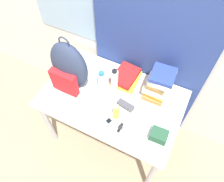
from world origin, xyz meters
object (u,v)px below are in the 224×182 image
sunglasses_case (126,105)px  wristwatch (120,128)px  water_bottle (102,80)px  sports_bottle (114,80)px  sunscreen_bottle (116,112)px  camera_pouch (159,135)px  book_stack_left (126,77)px  backpack (69,67)px  book_stack_center (159,83)px  cell_phone (109,121)px

sunglasses_case → wristwatch: (0.05, -0.20, -0.01)m
water_bottle → sunglasses_case: water_bottle is taller
sports_bottle → wristwatch: size_ratio=2.74×
sunscreen_bottle → camera_pouch: (0.37, -0.02, -0.04)m
book_stack_left → camera_pouch: 0.62m
backpack → sports_bottle: backpack is taller
backpack → book_stack_center: size_ratio=2.04×
sunscreen_bottle → book_stack_center: bearing=60.9°
book_stack_center → sports_bottle: book_stack_center is taller
book_stack_center → sunscreen_bottle: (-0.21, -0.38, -0.05)m
sports_bottle → cell_phone: size_ratio=2.37×
sunscreen_bottle → camera_pouch: sunscreen_bottle is taller
backpack → wristwatch: backpack is taller
cell_phone → sunglasses_case: bearing=72.9°
water_bottle → book_stack_left: bearing=47.1°
sunscreen_bottle → cell_phone: bearing=-114.8°
book_stack_left → sunscreen_bottle: size_ratio=1.67×
book_stack_center → cell_phone: (-0.25, -0.45, -0.12)m
book_stack_center → water_bottle: (-0.46, -0.17, -0.04)m
water_bottle → sunglasses_case: size_ratio=1.26×
backpack → cell_phone: (0.47, -0.19, -0.23)m
book_stack_left → book_stack_center: 0.32m
water_bottle → sunscreen_bottle: 0.33m
sunglasses_case → wristwatch: 0.21m
camera_pouch → cell_phone: bearing=-172.8°
cell_phone → sunglasses_case: sunglasses_case is taller
book_stack_left → cell_phone: 0.46m
sunglasses_case → wristwatch: sunglasses_case is taller
backpack → camera_pouch: bearing=-9.1°
book_stack_center → wristwatch: book_stack_center is taller
sports_bottle → camera_pouch: sports_bottle is taller
camera_pouch → backpack: bearing=170.9°
book_stack_left → wristwatch: size_ratio=3.17×
sunscreen_bottle → sunglasses_case: size_ratio=1.07×
backpack → water_bottle: size_ratio=2.77×
water_bottle → camera_pouch: water_bottle is taller
water_bottle → sunscreen_bottle: bearing=-41.1°
camera_pouch → wristwatch: (-0.30, -0.06, -0.03)m
camera_pouch → water_bottle: bearing=159.1°
book_stack_center → wristwatch: 0.50m
water_bottle → wristwatch: 0.45m
cell_phone → sunglasses_case: (0.06, 0.19, 0.01)m
backpack → wristwatch: (0.57, -0.20, -0.23)m
cell_phone → book_stack_center: bearing=61.6°
sports_bottle → sunscreen_bottle: sports_bottle is taller
sunscreen_bottle → camera_pouch: bearing=-3.0°
book_stack_left → sunscreen_bottle: 0.40m
book_stack_left → sports_bottle: bearing=-112.2°
cell_phone → wristwatch: 0.11m
book_stack_center → cell_phone: size_ratio=2.63×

